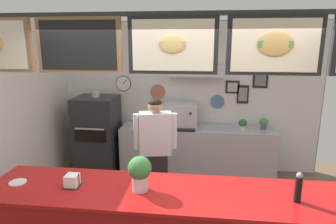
# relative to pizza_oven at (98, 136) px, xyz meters

# --- Properties ---
(back_wall_assembly) EXTENTS (4.76, 2.92, 2.76)m
(back_wall_assembly) POSITION_rel_pizza_oven_xyz_m (1.61, 0.30, 0.76)
(back_wall_assembly) COLOR gray
(back_wall_assembly) RESTS_ON ground_plane
(back_prep_counter) EXTENTS (2.70, 0.62, 0.92)m
(back_prep_counter) POSITION_rel_pizza_oven_xyz_m (1.80, 0.10, -0.27)
(back_prep_counter) COLOR #A3A5AD
(back_prep_counter) RESTS_ON ground_plane
(pizza_oven) EXTENTS (0.72, 0.73, 1.55)m
(pizza_oven) POSITION_rel_pizza_oven_xyz_m (0.00, 0.00, 0.00)
(pizza_oven) COLOR #232326
(pizza_oven) RESTS_ON ground_plane
(shop_worker) EXTENTS (0.58, 0.30, 1.66)m
(shop_worker) POSITION_rel_pizza_oven_xyz_m (1.25, -1.14, 0.16)
(shop_worker) COLOR #232328
(shop_worker) RESTS_ON ground_plane
(espresso_machine) EXTENTS (0.59, 0.47, 0.43)m
(espresso_machine) POSITION_rel_pizza_oven_xyz_m (1.50, 0.08, 0.41)
(espresso_machine) COLOR #B7BABF
(espresso_machine) RESTS_ON back_prep_counter
(potted_oregano) EXTENTS (0.15, 0.15, 0.18)m
(potted_oregano) POSITION_rel_pizza_oven_xyz_m (2.57, 0.06, 0.29)
(potted_oregano) COLOR beige
(potted_oregano) RESTS_ON back_prep_counter
(potted_basil) EXTENTS (0.18, 0.18, 0.22)m
(potted_basil) POSITION_rel_pizza_oven_xyz_m (1.09, 0.09, 0.32)
(potted_basil) COLOR #9E563D
(potted_basil) RESTS_ON back_prep_counter
(potted_thyme) EXTENTS (0.16, 0.16, 0.21)m
(potted_thyme) POSITION_rel_pizza_oven_xyz_m (2.94, 0.12, 0.31)
(potted_thyme) COLOR #4C4C51
(potted_thyme) RESTS_ON back_prep_counter
(basil_vase) EXTENTS (0.22, 0.22, 0.33)m
(basil_vase) POSITION_rel_pizza_oven_xyz_m (1.33, -2.50, 0.52)
(basil_vase) COLOR silver
(basil_vase) RESTS_ON service_counter
(condiment_plate) EXTENTS (0.16, 0.16, 0.01)m
(condiment_plate) POSITION_rel_pizza_oven_xyz_m (0.13, -2.50, 0.35)
(condiment_plate) COLOR white
(condiment_plate) RESTS_ON service_counter
(pepper_grinder) EXTENTS (0.06, 0.06, 0.27)m
(pepper_grinder) POSITION_rel_pizza_oven_xyz_m (2.70, -2.54, 0.47)
(pepper_grinder) COLOR black
(pepper_grinder) RESTS_ON service_counter
(napkin_holder) EXTENTS (0.15, 0.14, 0.13)m
(napkin_holder) POSITION_rel_pizza_oven_xyz_m (0.68, -2.51, 0.40)
(napkin_holder) COLOR #262628
(napkin_holder) RESTS_ON service_counter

